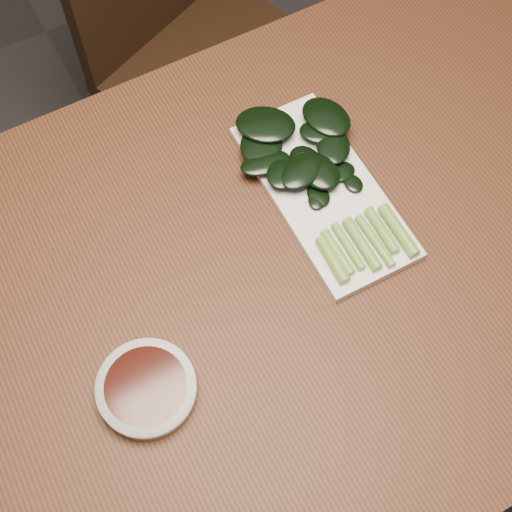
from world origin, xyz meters
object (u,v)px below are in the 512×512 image
(table, at_px, (254,302))
(chair_far, at_px, (197,39))
(gai_lan, at_px, (311,164))
(sauce_bowl, at_px, (147,389))
(serving_plate, at_px, (323,191))

(table, xyz_separation_m, chair_far, (0.22, 0.66, -0.19))
(gai_lan, bearing_deg, chair_far, 83.32)
(chair_far, height_order, gai_lan, chair_far)
(table, relative_size, gai_lan, 4.23)
(chair_far, xyz_separation_m, gai_lan, (-0.06, -0.54, 0.29))
(sauce_bowl, bearing_deg, table, 20.42)
(gai_lan, bearing_deg, sauce_bowl, -151.95)
(sauce_bowl, xyz_separation_m, serving_plate, (0.34, 0.15, -0.01))
(chair_far, bearing_deg, table, -131.07)
(sauce_bowl, relative_size, serving_plate, 0.40)
(sauce_bowl, bearing_deg, chair_far, 60.80)
(table, height_order, serving_plate, serving_plate)
(gai_lan, bearing_deg, table, -143.75)
(sauce_bowl, bearing_deg, serving_plate, 22.98)
(chair_far, distance_m, serving_plate, 0.64)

